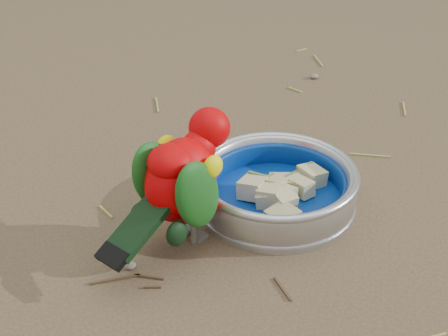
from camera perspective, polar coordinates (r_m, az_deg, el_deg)
ground at (r=1.01m, az=4.64°, el=-3.08°), size 60.00×60.00×0.00m
food_bowl at (r=1.00m, az=4.29°, el=-2.78°), size 0.23×0.23×0.02m
bowl_wall at (r=0.99m, az=4.36°, el=-1.34°), size 0.23×0.23×0.04m
fruit_wedges at (r=0.99m, az=4.34°, el=-1.68°), size 0.14×0.14×0.03m
lory_parrot at (r=0.89m, az=-3.39°, el=-1.61°), size 0.23×0.16×0.17m
ground_debris at (r=1.01m, az=4.73°, el=-2.90°), size 0.90×0.80×0.01m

